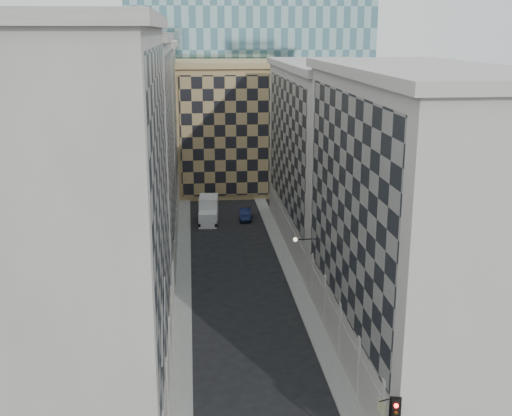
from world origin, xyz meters
TOP-DOWN VIEW (x-y plane):
  - sidewalk_west at (-5.25, 30.00)m, footprint 1.50×100.00m
  - sidewalk_east at (5.25, 30.00)m, footprint 1.50×100.00m
  - bldg_left_a at (-10.88, 11.00)m, footprint 10.80×22.80m
  - bldg_left_b at (-10.88, 33.00)m, footprint 10.80×22.80m
  - bldg_left_c at (-10.88, 55.00)m, footprint 10.80×22.80m
  - bldg_right_a at (10.88, 15.00)m, footprint 10.80×26.80m
  - bldg_right_b at (10.89, 42.00)m, footprint 10.80×28.80m
  - tan_block at (2.00, 67.90)m, footprint 16.80×14.80m
  - church_tower at (0.00, 82.00)m, footprint 7.20×7.20m
  - flagpoles_left at (-5.90, 6.00)m, footprint 0.10×6.33m
  - bracket_lamp at (4.38, 24.00)m, footprint 1.98×0.36m
  - box_truck at (-2.24, 50.67)m, footprint 2.67×5.74m
  - dark_car at (2.37, 51.33)m, footprint 1.72×4.19m
  - shop_sign at (5.42, 3.00)m, footprint 0.80×0.70m

SIDE VIEW (x-z plane):
  - sidewalk_west at x=-5.25m, z-range 0.00..0.15m
  - sidewalk_east at x=5.25m, z-range 0.00..0.15m
  - dark_car at x=2.37m, z-range 0.00..1.35m
  - box_truck at x=-2.24m, z-range -0.20..2.87m
  - shop_sign at x=5.42m, z-range 3.43..4.24m
  - bracket_lamp at x=4.38m, z-range 6.02..6.38m
  - flagpoles_left at x=-5.90m, z-range 6.83..9.17m
  - tan_block at x=2.00m, z-range 0.04..18.84m
  - bldg_right_b at x=10.89m, z-range 0.00..19.70m
  - bldg_right_a at x=10.88m, z-range -0.03..20.67m
  - bldg_left_c at x=-10.88m, z-range -0.02..21.68m
  - bldg_left_b at x=-10.88m, z-range -0.03..22.67m
  - bldg_left_a at x=-10.88m, z-range -0.03..23.67m
  - church_tower at x=0.00m, z-range 1.20..52.70m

